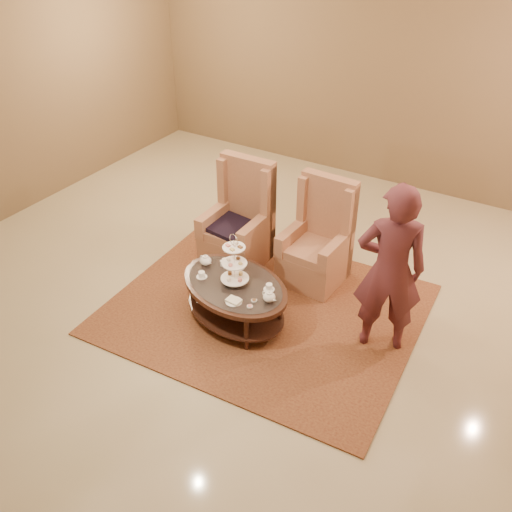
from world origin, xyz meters
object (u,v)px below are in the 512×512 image
Objects in this scene: armchair_right at (318,247)px; person at (390,270)px; tea_table at (235,290)px; armchair_left at (240,228)px.

person is (1.08, -0.72, 0.49)m from armchair_right.
armchair_left is (-0.60, 1.02, 0.05)m from tea_table.
tea_table is 1.63m from person.
person is at bearing 33.72° from tea_table.
tea_table is at bearing -60.23° from armchair_left.
armchair_right is (0.39, 1.17, 0.03)m from tea_table.
armchair_right is 0.69× the size of person.
armchair_right is 1.39m from person.
armchair_left reaches higher than tea_table.
armchair_left is at bearing -169.20° from armchair_right.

